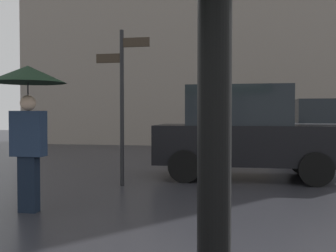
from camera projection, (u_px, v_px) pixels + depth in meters
name	position (u px, v px, depth m)	size (l,w,h in m)	color
pedestrian_with_umbrella	(28.00, 95.00, 5.84)	(1.09, 1.09, 2.12)	black
parked_car_right	(245.00, 132.00, 8.97)	(4.01, 1.83, 2.04)	black
street_signpost	(122.00, 92.00, 7.99)	(1.08, 0.08, 3.08)	black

